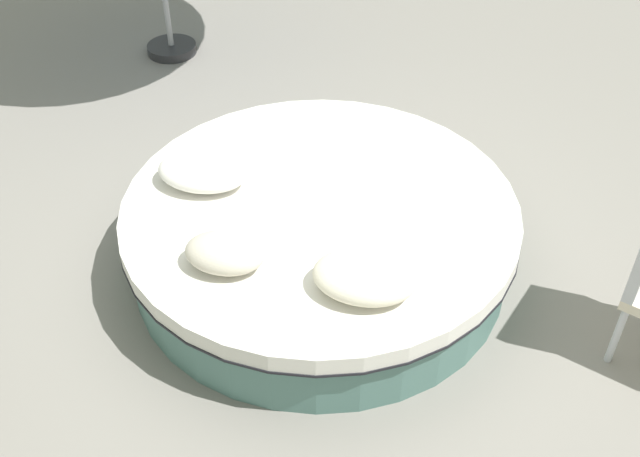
{
  "coord_description": "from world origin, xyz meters",
  "views": [
    {
      "loc": [
        0.74,
        -3.4,
        3.28
      ],
      "look_at": [
        0.0,
        0.0,
        0.28
      ],
      "focal_mm": 42.53,
      "sensor_mm": 36.0,
      "label": 1
    }
  ],
  "objects_px": {
    "throw_pillow_1": "(225,253)",
    "throw_pillow_2": "(365,277)",
    "throw_pillow_0": "(203,171)",
    "round_bed": "(320,234)"
  },
  "relations": [
    {
      "from": "throw_pillow_0",
      "to": "throw_pillow_2",
      "type": "distance_m",
      "value": 1.31
    },
    {
      "from": "throw_pillow_1",
      "to": "throw_pillow_2",
      "type": "bearing_deg",
      "value": -1.67
    },
    {
      "from": "throw_pillow_0",
      "to": "round_bed",
      "type": "bearing_deg",
      "value": -4.1
    },
    {
      "from": "round_bed",
      "to": "throw_pillow_2",
      "type": "distance_m",
      "value": 0.8
    },
    {
      "from": "round_bed",
      "to": "throw_pillow_2",
      "type": "xyz_separation_m",
      "value": [
        0.37,
        -0.64,
        0.32
      ]
    },
    {
      "from": "round_bed",
      "to": "throw_pillow_0",
      "type": "height_order",
      "value": "throw_pillow_0"
    },
    {
      "from": "round_bed",
      "to": "throw_pillow_2",
      "type": "height_order",
      "value": "throw_pillow_2"
    },
    {
      "from": "round_bed",
      "to": "throw_pillow_0",
      "type": "distance_m",
      "value": 0.8
    },
    {
      "from": "round_bed",
      "to": "throw_pillow_0",
      "type": "relative_size",
      "value": 4.29
    },
    {
      "from": "throw_pillow_1",
      "to": "throw_pillow_2",
      "type": "xyz_separation_m",
      "value": [
        0.76,
        -0.02,
        -0.0
      ]
    }
  ]
}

